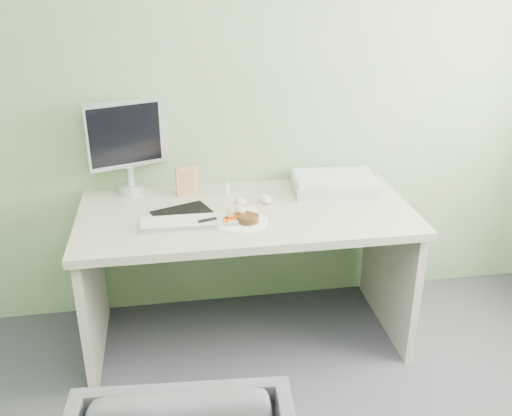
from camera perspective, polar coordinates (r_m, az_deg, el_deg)
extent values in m
plane|color=gray|center=(2.91, -2.15, 14.05)|extent=(3.50, 0.00, 3.50)
cube|color=beige|center=(2.74, -0.98, -0.62)|extent=(1.60, 0.75, 0.04)
cube|color=#B7AB9C|center=(2.92, -15.98, -8.09)|extent=(0.04, 0.70, 0.69)
cube|color=#B7AB9C|center=(3.10, 13.20, -5.81)|extent=(0.04, 0.70, 0.69)
cylinder|color=white|center=(2.61, -1.63, -1.31)|extent=(0.25, 0.25, 0.01)
cylinder|color=black|center=(2.59, -0.82, -1.03)|extent=(0.11, 0.11, 0.03)
ellipsoid|color=tan|center=(2.64, -1.23, -0.06)|extent=(0.14, 0.12, 0.07)
cube|color=#FE6005|center=(2.58, -2.58, -1.03)|extent=(0.07, 0.07, 0.04)
cube|color=silver|center=(2.62, -2.53, -0.87)|extent=(0.13, 0.05, 0.01)
cube|color=black|center=(2.58, -4.87, -1.27)|extent=(0.09, 0.04, 0.02)
cube|color=black|center=(2.70, -7.13, -0.68)|extent=(0.33, 0.32, 0.00)
cube|color=white|center=(2.60, -6.66, -1.40)|extent=(0.44, 0.13, 0.02)
ellipsoid|color=white|center=(2.82, 1.00, 0.91)|extent=(0.06, 0.10, 0.03)
cube|color=#A6814D|center=(2.91, -6.90, 2.75)|extent=(0.12, 0.06, 0.15)
cylinder|color=white|center=(2.90, -2.93, 1.84)|extent=(0.03, 0.03, 0.06)
cone|color=#7FAACC|center=(2.89, -2.94, 2.54)|extent=(0.02, 0.02, 0.02)
cube|color=#B3B6BA|center=(2.99, 7.83, 2.41)|extent=(0.45, 0.32, 0.07)
cylinder|color=silver|center=(2.98, -12.33, 1.86)|extent=(0.12, 0.12, 0.05)
cylinder|color=silver|center=(2.95, -12.45, 3.14)|extent=(0.03, 0.03, 0.09)
cube|color=silver|center=(2.91, -12.81, 7.23)|extent=(0.39, 0.16, 0.34)
cube|color=black|center=(2.89, -12.83, 7.12)|extent=(0.34, 0.12, 0.29)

